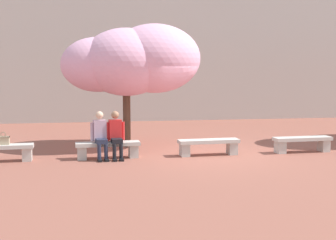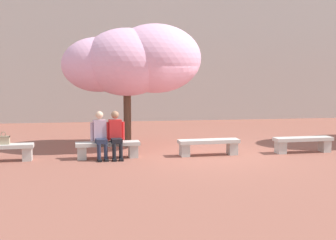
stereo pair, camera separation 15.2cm
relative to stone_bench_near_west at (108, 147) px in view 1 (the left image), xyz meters
name	(u,v)px [view 1 (the left image)]	position (x,y,z in m)	size (l,w,h in m)	color
ground_plane	(209,155)	(2.82, 0.00, -0.30)	(100.00, 100.00, 0.00)	#8E5142
building_facade	(154,48)	(2.82, 11.05, 3.20)	(28.00, 4.00, 7.01)	#B7B2A8
stone_bench_near_west	(108,147)	(0.00, 0.00, 0.00)	(1.75, 0.49, 0.45)	#BCB7AD
stone_bench_center	(209,145)	(2.82, 0.00, 0.00)	(1.75, 0.49, 0.45)	#BCB7AD
stone_bench_near_east	(302,142)	(5.64, 0.00, 0.00)	(1.75, 0.49, 0.45)	#BCB7AD
person_seated_left	(100,133)	(-0.20, -0.05, 0.40)	(0.51, 0.72, 1.29)	black
person_seated_right	(116,133)	(0.22, -0.05, 0.40)	(0.51, 0.71, 1.29)	black
handbag	(3,140)	(-2.71, 0.02, 0.28)	(0.30, 0.15, 0.34)	tan
cherry_tree_main	(133,61)	(0.89, 1.92, 2.36)	(4.31, 2.97, 3.82)	#513828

